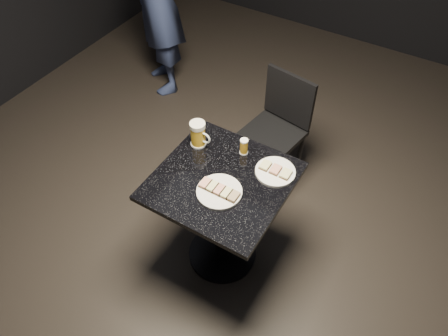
{
  "coord_description": "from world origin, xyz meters",
  "views": [
    {
      "loc": [
        0.8,
        -1.31,
        2.51
      ],
      "look_at": [
        0.0,
        0.02,
        0.82
      ],
      "focal_mm": 35.0,
      "sensor_mm": 36.0,
      "label": 1
    }
  ],
  "objects_px": {
    "beer_mug": "(198,134)",
    "beer_tumbler": "(244,146)",
    "chair": "(278,125)",
    "plate_small": "(275,172)",
    "plate_large": "(219,192)",
    "table": "(222,207)"
  },
  "relations": [
    {
      "from": "beer_mug",
      "to": "beer_tumbler",
      "type": "relative_size",
      "value": 1.61
    },
    {
      "from": "beer_mug",
      "to": "chair",
      "type": "distance_m",
      "value": 0.76
    },
    {
      "from": "plate_small",
      "to": "chair",
      "type": "bearing_deg",
      "value": 113.27
    },
    {
      "from": "plate_small",
      "to": "beer_mug",
      "type": "relative_size",
      "value": 1.39
    },
    {
      "from": "plate_large",
      "to": "beer_tumbler",
      "type": "xyz_separation_m",
      "value": [
        -0.03,
        0.32,
        0.04
      ]
    },
    {
      "from": "chair",
      "to": "table",
      "type": "bearing_deg",
      "value": -86.87
    },
    {
      "from": "plate_small",
      "to": "table",
      "type": "height_order",
      "value": "plate_small"
    },
    {
      "from": "table",
      "to": "chair",
      "type": "distance_m",
      "value": 0.81
    },
    {
      "from": "table",
      "to": "beer_tumbler",
      "type": "relative_size",
      "value": 7.65
    },
    {
      "from": "table",
      "to": "chair",
      "type": "bearing_deg",
      "value": 93.13
    },
    {
      "from": "plate_small",
      "to": "beer_tumbler",
      "type": "relative_size",
      "value": 2.24
    },
    {
      "from": "beer_tumbler",
      "to": "plate_small",
      "type": "bearing_deg",
      "value": -11.35
    },
    {
      "from": "chair",
      "to": "plate_small",
      "type": "bearing_deg",
      "value": -66.73
    },
    {
      "from": "table",
      "to": "plate_large",
      "type": "bearing_deg",
      "value": -67.75
    },
    {
      "from": "plate_large",
      "to": "table",
      "type": "height_order",
      "value": "plate_large"
    },
    {
      "from": "plate_large",
      "to": "table",
      "type": "relative_size",
      "value": 0.32
    },
    {
      "from": "plate_large",
      "to": "table",
      "type": "bearing_deg",
      "value": 112.25
    },
    {
      "from": "beer_tumbler",
      "to": "beer_mug",
      "type": "bearing_deg",
      "value": -163.86
    },
    {
      "from": "plate_large",
      "to": "beer_tumbler",
      "type": "distance_m",
      "value": 0.32
    },
    {
      "from": "plate_small",
      "to": "table",
      "type": "bearing_deg",
      "value": -139.42
    },
    {
      "from": "plate_large",
      "to": "chair",
      "type": "bearing_deg",
      "value": 95.07
    },
    {
      "from": "beer_tumbler",
      "to": "chair",
      "type": "height_order",
      "value": "chair"
    }
  ]
}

